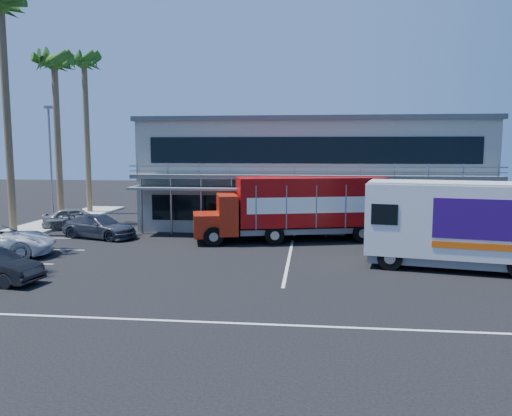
# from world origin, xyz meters

# --- Properties ---
(ground) EXTENTS (120.00, 120.00, 0.00)m
(ground) POSITION_xyz_m (0.00, 0.00, 0.00)
(ground) COLOR black
(ground) RESTS_ON ground
(building) EXTENTS (22.40, 12.00, 7.30)m
(building) POSITION_xyz_m (3.00, 14.94, 3.66)
(building) COLOR #95998C
(building) RESTS_ON ground
(palm_d) EXTENTS (2.80, 2.80, 14.75)m
(palm_d) POSITION_xyz_m (-15.20, 8.00, 12.80)
(palm_d) COLOR brown
(palm_d) RESTS_ON ground
(palm_e) EXTENTS (2.80, 2.80, 12.25)m
(palm_e) POSITION_xyz_m (-14.70, 13.00, 10.57)
(palm_e) COLOR brown
(palm_e) RESTS_ON ground
(palm_f) EXTENTS (2.80, 2.80, 13.25)m
(palm_f) POSITION_xyz_m (-15.10, 18.50, 11.47)
(palm_f) COLOR brown
(palm_f) RESTS_ON ground
(light_pole_far) EXTENTS (0.50, 0.25, 8.09)m
(light_pole_far) POSITION_xyz_m (-14.20, 11.00, 4.50)
(light_pole_far) COLOR gray
(light_pole_far) RESTS_ON ground
(red_truck) EXTENTS (11.19, 5.10, 3.67)m
(red_truck) POSITION_xyz_m (2.27, 8.04, 2.02)
(red_truck) COLOR #A51F0D
(red_truck) RESTS_ON ground
(white_van) EXTENTS (8.25, 4.21, 3.85)m
(white_van) POSITION_xyz_m (9.49, 2.00, 2.04)
(white_van) COLOR silver
(white_van) RESTS_ON ground
(parked_car_d) EXTENTS (5.07, 3.23, 1.37)m
(parked_car_d) POSITION_xyz_m (-9.50, 7.60, 0.68)
(parked_car_d) COLOR #323743
(parked_car_d) RESTS_ON ground
(parked_car_e) EXTENTS (4.54, 3.17, 1.44)m
(parked_car_e) POSITION_xyz_m (-12.50, 10.80, 0.72)
(parked_car_e) COLOR slate
(parked_car_e) RESTS_ON ground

